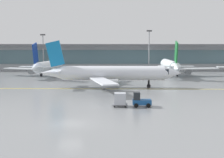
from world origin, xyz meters
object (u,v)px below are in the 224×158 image
object	(u,v)px
taxiing_regional_jet	(111,73)
apron_light_mast_1	(43,51)
gate_airplane_1	(49,66)
cargo_dolly_lead	(120,99)
baggage_tug	(140,100)
apron_light_mast_2	(149,49)
gate_airplane_2	(170,66)

from	to	relation	value
taxiing_regional_jet	apron_light_mast_1	distance (m)	50.29
gate_airplane_1	apron_light_mast_1	size ratio (longest dim) A/B	2.21
cargo_dolly_lead	baggage_tug	bearing A→B (deg)	-0.00
taxiing_regional_jet	apron_light_mast_2	size ratio (longest dim) A/B	2.07
apron_light_mast_1	gate_airplane_2	bearing A→B (deg)	-24.37
gate_airplane_1	cargo_dolly_lead	distance (m)	49.52
gate_airplane_2	apron_light_mast_1	bearing A→B (deg)	70.18
gate_airplane_1	baggage_tug	distance (m)	50.78
baggage_tug	apron_light_mast_1	distance (m)	69.98
apron_light_mast_1	apron_light_mast_2	size ratio (longest dim) A/B	0.92
taxiing_regional_jet	baggage_tug	world-z (taller)	taxiing_regional_jet
gate_airplane_1	cargo_dolly_lead	size ratio (longest dim) A/B	13.54
gate_airplane_2	apron_light_mast_1	size ratio (longest dim) A/B	2.32
baggage_tug	apron_light_mast_2	xyz separation A→B (m)	(9.76, 60.18, 6.95)
gate_airplane_2	apron_light_mast_1	xyz separation A→B (m)	(-41.36, 18.73, 4.22)
gate_airplane_1	apron_light_mast_1	distance (m)	19.60
apron_light_mast_2	gate_airplane_1	bearing A→B (deg)	-155.53
gate_airplane_1	baggage_tug	xyz separation A→B (m)	(21.96, -45.75, -1.99)
gate_airplane_1	taxiing_regional_jet	world-z (taller)	taxiing_regional_jet
gate_airplane_2	apron_light_mast_2	distance (m)	16.17
gate_airplane_2	cargo_dolly_lead	world-z (taller)	gate_airplane_2
gate_airplane_1	baggage_tug	bearing A→B (deg)	-148.78
taxiing_regional_jet	cargo_dolly_lead	world-z (taller)	taxiing_regional_jet
apron_light_mast_2	gate_airplane_2	bearing A→B (deg)	-74.78
apron_light_mast_1	apron_light_mast_2	bearing A→B (deg)	-5.88
gate_airplane_2	apron_light_mast_2	size ratio (longest dim) A/B	2.13
apron_light_mast_1	taxiing_regional_jet	bearing A→B (deg)	-61.77
cargo_dolly_lead	apron_light_mast_1	bearing A→B (deg)	112.81
gate_airplane_2	baggage_tug	size ratio (longest dim) A/B	11.52
taxiing_regional_jet	apron_light_mast_2	world-z (taller)	apron_light_mast_2
baggage_tug	cargo_dolly_lead	size ratio (longest dim) A/B	1.23
apron_light_mast_2	apron_light_mast_1	bearing A→B (deg)	174.12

